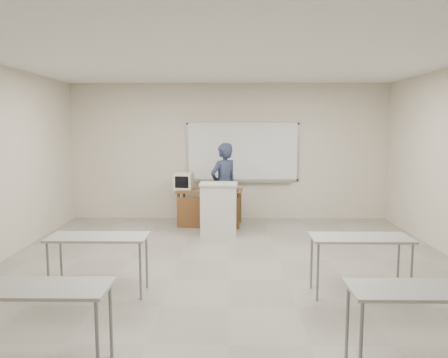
{
  "coord_description": "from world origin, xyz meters",
  "views": [
    {
      "loc": [
        0.0,
        -5.69,
        2.06
      ],
      "look_at": [
        -0.09,
        2.2,
        1.11
      ],
      "focal_mm": 35.0,
      "sensor_mm": 36.0,
      "label": 1
    }
  ],
  "objects_px": {
    "whiteboard": "(243,153)",
    "presenter": "(224,186)",
    "podium": "(219,209)",
    "mouse": "(219,190)",
    "crt_monitor": "(184,181)",
    "keyboard": "(213,183)",
    "instructor_desk": "(210,201)",
    "laptop": "(229,188)"
  },
  "relations": [
    {
      "from": "whiteboard",
      "to": "podium",
      "type": "relative_size",
      "value": 2.48
    },
    {
      "from": "mouse",
      "to": "crt_monitor",
      "type": "bearing_deg",
      "value": 166.32
    },
    {
      "from": "whiteboard",
      "to": "instructor_desk",
      "type": "distance_m",
      "value": 1.41
    },
    {
      "from": "whiteboard",
      "to": "crt_monitor",
      "type": "height_order",
      "value": "whiteboard"
    },
    {
      "from": "podium",
      "to": "keyboard",
      "type": "distance_m",
      "value": 0.53
    },
    {
      "from": "keyboard",
      "to": "whiteboard",
      "type": "bearing_deg",
      "value": 82.28
    },
    {
      "from": "crt_monitor",
      "to": "keyboard",
      "type": "xyz_separation_m",
      "value": [
        0.65,
        -1.05,
        0.09
      ]
    },
    {
      "from": "podium",
      "to": "mouse",
      "type": "xyz_separation_m",
      "value": [
        -0.0,
        0.6,
        0.27
      ]
    },
    {
      "from": "podium",
      "to": "crt_monitor",
      "type": "xyz_separation_m",
      "value": [
        -0.75,
        0.93,
        0.42
      ]
    },
    {
      "from": "crt_monitor",
      "to": "presenter",
      "type": "height_order",
      "value": "presenter"
    },
    {
      "from": "crt_monitor",
      "to": "mouse",
      "type": "bearing_deg",
      "value": -16.04
    },
    {
      "from": "presenter",
      "to": "podium",
      "type": "bearing_deg",
      "value": 41.4
    },
    {
      "from": "crt_monitor",
      "to": "laptop",
      "type": "bearing_deg",
      "value": -7.39
    },
    {
      "from": "whiteboard",
      "to": "keyboard",
      "type": "bearing_deg",
      "value": -110.65
    },
    {
      "from": "laptop",
      "to": "presenter",
      "type": "height_order",
      "value": "presenter"
    },
    {
      "from": "instructor_desk",
      "to": "laptop",
      "type": "height_order",
      "value": "laptop"
    },
    {
      "from": "podium",
      "to": "presenter",
      "type": "distance_m",
      "value": 0.68
    },
    {
      "from": "laptop",
      "to": "presenter",
      "type": "xyz_separation_m",
      "value": [
        -0.11,
        -0.1,
        0.06
      ]
    },
    {
      "from": "podium",
      "to": "keyboard",
      "type": "xyz_separation_m",
      "value": [
        -0.1,
        -0.12,
        0.51
      ]
    },
    {
      "from": "instructor_desk",
      "to": "crt_monitor",
      "type": "relative_size",
      "value": 3.18
    },
    {
      "from": "mouse",
      "to": "keyboard",
      "type": "distance_m",
      "value": 0.77
    },
    {
      "from": "instructor_desk",
      "to": "crt_monitor",
      "type": "bearing_deg",
      "value": 162.31
    },
    {
      "from": "whiteboard",
      "to": "podium",
      "type": "bearing_deg",
      "value": -108.81
    },
    {
      "from": "whiteboard",
      "to": "presenter",
      "type": "relative_size",
      "value": 1.43
    },
    {
      "from": "presenter",
      "to": "instructor_desk",
      "type": "bearing_deg",
      "value": -61.55
    },
    {
      "from": "whiteboard",
      "to": "laptop",
      "type": "bearing_deg",
      "value": -110.71
    },
    {
      "from": "crt_monitor",
      "to": "whiteboard",
      "type": "bearing_deg",
      "value": 30.87
    },
    {
      "from": "instructor_desk",
      "to": "laptop",
      "type": "bearing_deg",
      "value": 3.3
    },
    {
      "from": "instructor_desk",
      "to": "presenter",
      "type": "xyz_separation_m",
      "value": [
        0.29,
        -0.12,
        0.34
      ]
    },
    {
      "from": "podium",
      "to": "laptop",
      "type": "height_order",
      "value": "podium"
    },
    {
      "from": "mouse",
      "to": "keyboard",
      "type": "height_order",
      "value": "keyboard"
    },
    {
      "from": "crt_monitor",
      "to": "keyboard",
      "type": "height_order",
      "value": "crt_monitor"
    },
    {
      "from": "laptop",
      "to": "presenter",
      "type": "distance_m",
      "value": 0.16
    },
    {
      "from": "mouse",
      "to": "presenter",
      "type": "height_order",
      "value": "presenter"
    },
    {
      "from": "podium",
      "to": "mouse",
      "type": "bearing_deg",
      "value": 90.79
    },
    {
      "from": "crt_monitor",
      "to": "mouse",
      "type": "height_order",
      "value": "crt_monitor"
    },
    {
      "from": "crt_monitor",
      "to": "mouse",
      "type": "relative_size",
      "value": 4.81
    },
    {
      "from": "podium",
      "to": "laptop",
      "type": "relative_size",
      "value": 3.18
    },
    {
      "from": "podium",
      "to": "mouse",
      "type": "distance_m",
      "value": 0.66
    },
    {
      "from": "presenter",
      "to": "crt_monitor",
      "type": "bearing_deg",
      "value": -62.35
    },
    {
      "from": "laptop",
      "to": "mouse",
      "type": "distance_m",
      "value": 0.22
    },
    {
      "from": "keyboard",
      "to": "presenter",
      "type": "bearing_deg",
      "value": 87.64
    }
  ]
}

